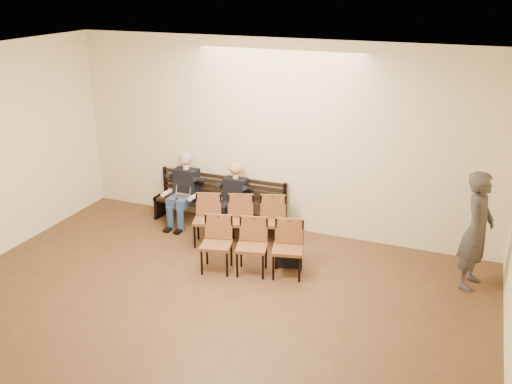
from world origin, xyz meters
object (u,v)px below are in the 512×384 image
Objects in this scene: seated_woman at (234,200)px; chair_row_front at (240,222)px; laptop at (180,198)px; chair_row_back at (252,247)px; water_bottle at (234,209)px; bench at (219,214)px; bag at (288,257)px; passerby at (478,222)px; seated_man at (184,189)px.

chair_row_front is (0.35, -0.53, -0.16)m from seated_woman.
laptop is 2.30m from chair_row_back.
water_bottle is (1.15, -0.13, 0.00)m from laptop.
bench is 2.14× the size of seated_woman.
chair_row_front is 1.03m from chair_row_back.
laptop is 0.19× the size of chair_row_front.
water_bottle reaches higher than bag.
bag is at bearing -38.59° from chair_row_front.
seated_woman is at bearing 105.90° from chair_row_front.
laptop is 0.82× the size of bag.
water_bottle is at bearing 100.70° from passerby.
water_bottle is at bearing -39.63° from bench.
seated_man reaches higher than chair_row_back.
passerby is 3.44m from chair_row_back.
water_bottle is at bearing 153.52° from bag.
seated_man reaches higher than bag.
seated_woman is (1.02, 0.00, -0.08)m from seated_man.
passerby reaches higher than bag.
laptop is at bearing 134.70° from chair_row_back.
water_bottle is 0.14× the size of chair_row_front.
chair_row_back is (-3.27, -0.90, -0.61)m from passerby.
bench is 1.89× the size of seated_man.
bench is 8.46× the size of laptop.
bench is 6.95× the size of bag.
seated_woman is 3.95× the size of laptop.
seated_woman is 3.24× the size of bag.
seated_woman is at bearing 0.00° from seated_man.
seated_man is (-0.65, -0.12, 0.46)m from bench.
bag is 0.23× the size of chair_row_front.
seated_woman is 0.75× the size of chair_row_front.
chair_row_back reaches higher than laptop.
bag is (2.41, -0.75, -0.42)m from laptop.
chair_row_back is (0.93, -1.38, -0.16)m from seated_woman.
chair_row_back reaches higher than water_bottle.
passerby reaches higher than bench.
laptop reaches higher than bag.
water_bottle is at bearing 115.60° from chair_row_front.
passerby is at bearing -15.61° from laptop.
chair_row_back is (-0.46, -0.46, 0.31)m from bag.
passerby is at bearing -2.54° from water_bottle.
passerby is 1.31× the size of chair_row_back.
passerby is at bearing -5.25° from seated_man.
chair_row_front is at bearing 159.18° from bag.
seated_woman is 0.57× the size of passerby.
passerby reaches higher than chair_row_back.
seated_man is 1.13× the size of seated_woman.
water_bottle reaches higher than laptop.
water_bottle is 0.62× the size of bag.
passerby is (5.22, -0.48, 0.37)m from seated_man.
seated_man is 0.21m from laptop.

